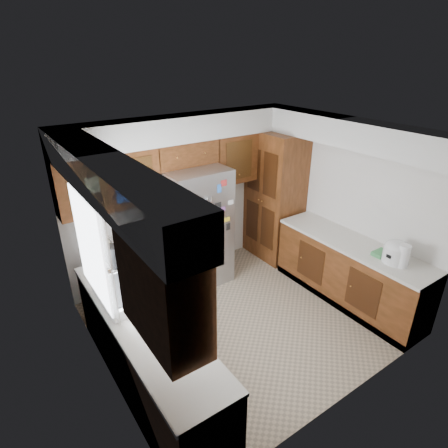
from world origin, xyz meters
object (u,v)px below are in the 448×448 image
(pantry, at_px, (275,197))
(fridge, at_px, (196,227))
(rice_cooker, at_px, (397,251))
(paper_towel, at_px, (404,256))

(pantry, xyz_separation_m, fridge, (-1.50, 0.05, -0.17))
(pantry, bearing_deg, rice_cooker, -90.01)
(rice_cooker, height_order, paper_towel, paper_towel)
(pantry, bearing_deg, paper_towel, -91.02)
(rice_cooker, bearing_deg, paper_towel, -109.61)
(pantry, distance_m, rice_cooker, 2.23)
(fridge, distance_m, paper_towel, 2.82)
(fridge, distance_m, rice_cooker, 2.74)
(fridge, height_order, rice_cooker, fridge)
(pantry, relative_size, rice_cooker, 6.63)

